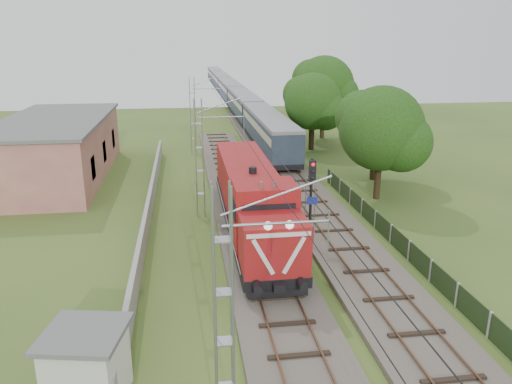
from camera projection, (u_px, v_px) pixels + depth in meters
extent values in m
plane|color=#3A5620|center=(275.00, 298.00, 23.49)|extent=(140.00, 140.00, 0.00)
cube|color=#6B6054|center=(254.00, 239.00, 30.07)|extent=(4.20, 70.00, 0.30)
cube|color=black|center=(254.00, 236.00, 30.01)|extent=(2.40, 70.00, 0.10)
cube|color=brown|center=(240.00, 235.00, 29.88)|extent=(0.08, 70.00, 0.05)
cube|color=brown|center=(268.00, 234.00, 30.11)|extent=(0.08, 70.00, 0.05)
cube|color=#6B6054|center=(291.00, 179.00, 43.06)|extent=(4.20, 80.00, 0.30)
cube|color=black|center=(291.00, 176.00, 43.00)|extent=(2.40, 80.00, 0.10)
cube|color=brown|center=(281.00, 176.00, 42.86)|extent=(0.08, 80.00, 0.05)
cube|color=brown|center=(300.00, 175.00, 43.09)|extent=(0.08, 80.00, 0.05)
cylinder|color=gray|center=(276.00, 223.00, 13.73)|extent=(3.00, 0.08, 0.08)
cylinder|color=gray|center=(221.00, 117.00, 32.66)|extent=(3.00, 0.08, 0.08)
cylinder|color=gray|center=(206.00, 89.00, 51.59)|extent=(3.00, 0.08, 0.08)
cylinder|color=black|center=(244.00, 136.00, 33.24)|extent=(0.03, 70.00, 0.03)
cylinder|color=black|center=(244.00, 116.00, 32.86)|extent=(0.03, 70.00, 0.03)
cube|color=#9E9E99|center=(149.00, 208.00, 33.75)|extent=(0.25, 40.00, 1.50)
cube|color=tan|center=(57.00, 149.00, 43.44)|extent=(8.00, 20.00, 5.00)
cube|color=#606060|center=(53.00, 120.00, 42.68)|extent=(8.40, 20.40, 0.25)
cube|color=black|center=(93.00, 168.00, 38.38)|extent=(0.10, 1.60, 1.80)
cube|color=black|center=(104.00, 151.00, 44.06)|extent=(0.10, 1.60, 1.80)
cube|color=black|center=(113.00, 139.00, 49.74)|extent=(0.10, 1.60, 1.80)
cube|color=black|center=(409.00, 251.00, 27.24)|extent=(0.05, 32.00, 1.15)
cube|color=#9E9E99|center=(331.00, 178.00, 41.44)|extent=(0.12, 0.12, 1.20)
cube|color=black|center=(251.00, 218.00, 31.05)|extent=(3.19, 18.07, 0.53)
cube|color=black|center=(267.00, 262.00, 25.61)|extent=(2.34, 3.83, 0.53)
cube|color=black|center=(241.00, 195.00, 36.68)|extent=(2.34, 3.83, 0.53)
cube|color=black|center=(278.00, 293.00, 22.72)|extent=(2.76, 0.27, 0.37)
cube|color=maroon|center=(273.00, 243.00, 23.32)|extent=(3.08, 2.66, 2.45)
sphere|color=white|center=(268.00, 226.00, 21.64)|extent=(0.38, 0.38, 0.38)
sphere|color=white|center=(290.00, 225.00, 21.77)|extent=(0.38, 0.38, 0.38)
cube|color=silver|center=(263.00, 257.00, 21.96)|extent=(1.07, 0.06, 1.78)
cube|color=silver|center=(294.00, 255.00, 22.15)|extent=(1.07, 0.06, 1.78)
cube|color=silver|center=(279.00, 235.00, 21.76)|extent=(2.87, 0.06, 0.19)
cube|color=maroon|center=(265.00, 215.00, 25.64)|extent=(3.19, 2.55, 3.40)
cube|color=black|center=(269.00, 214.00, 24.26)|extent=(2.66, 0.06, 0.96)
cube|color=maroon|center=(246.00, 181.00, 33.03)|extent=(2.98, 12.86, 2.76)
cylinder|color=black|center=(253.00, 171.00, 29.51)|extent=(0.47, 0.47, 0.43)
cylinder|color=gray|center=(261.00, 185.00, 24.25)|extent=(0.13, 0.13, 0.37)
cylinder|color=gray|center=(274.00, 185.00, 24.34)|extent=(0.13, 0.13, 0.37)
cube|color=black|center=(268.00, 144.00, 53.95)|extent=(2.82, 21.41, 0.49)
cube|color=#2C3B4A|center=(268.00, 129.00, 53.50)|extent=(2.92, 21.41, 2.63)
cube|color=#BEB293|center=(268.00, 125.00, 53.35)|extent=(2.96, 20.55, 0.73)
cube|color=gray|center=(269.00, 116.00, 53.07)|extent=(2.97, 21.41, 0.34)
cube|color=black|center=(244.00, 114.00, 75.14)|extent=(2.82, 21.41, 0.49)
cube|color=#2C3B4A|center=(244.00, 104.00, 74.68)|extent=(2.92, 21.41, 2.63)
cube|color=#BEB293|center=(244.00, 101.00, 74.54)|extent=(2.96, 20.55, 0.73)
cube|color=gray|center=(244.00, 94.00, 74.25)|extent=(2.97, 21.41, 0.34)
cube|color=black|center=(230.00, 98.00, 96.32)|extent=(2.82, 21.41, 0.49)
cube|color=#2C3B4A|center=(230.00, 90.00, 95.86)|extent=(2.92, 21.41, 2.63)
cube|color=#BEB293|center=(230.00, 87.00, 95.72)|extent=(2.96, 20.55, 0.73)
cube|color=gray|center=(230.00, 82.00, 95.44)|extent=(2.97, 21.41, 0.34)
cube|color=black|center=(221.00, 87.00, 117.50)|extent=(2.82, 21.41, 0.49)
cube|color=#2C3B4A|center=(221.00, 81.00, 117.05)|extent=(2.92, 21.41, 2.63)
cube|color=#BEB293|center=(221.00, 79.00, 116.91)|extent=(2.96, 20.55, 0.73)
cube|color=gray|center=(221.00, 74.00, 116.62)|extent=(2.97, 21.41, 0.34)
cube|color=black|center=(215.00, 80.00, 138.69)|extent=(2.82, 21.41, 0.49)
cube|color=#2C3B4A|center=(215.00, 74.00, 138.23)|extent=(2.92, 21.41, 2.63)
cube|color=#BEB293|center=(215.00, 73.00, 138.09)|extent=(2.96, 20.55, 0.73)
cube|color=gray|center=(215.00, 69.00, 137.81)|extent=(2.97, 21.41, 0.34)
cylinder|color=black|center=(310.00, 205.00, 28.06)|extent=(0.15, 0.15, 5.42)
cube|color=black|center=(312.00, 171.00, 27.30)|extent=(0.40, 0.27, 1.19)
sphere|color=red|center=(313.00, 165.00, 27.07)|extent=(0.20, 0.20, 0.20)
sphere|color=black|center=(313.00, 171.00, 27.18)|extent=(0.20, 0.20, 0.20)
sphere|color=black|center=(313.00, 178.00, 27.29)|extent=(0.20, 0.20, 0.20)
cube|color=navy|center=(312.00, 201.00, 27.85)|extent=(0.60, 0.11, 0.43)
cube|color=silver|center=(87.00, 369.00, 16.46)|extent=(2.64, 2.64, 2.46)
cube|color=#606060|center=(83.00, 334.00, 16.07)|extent=(3.03, 3.03, 0.17)
cylinder|color=#352316|center=(378.00, 174.00, 37.65)|extent=(0.49, 0.49, 3.83)
sphere|color=#16360E|center=(381.00, 129.00, 36.63)|extent=(6.27, 6.27, 6.27)
sphere|color=#16360E|center=(402.00, 142.00, 36.16)|extent=(4.39, 4.39, 4.39)
sphere|color=#16360E|center=(362.00, 117.00, 37.31)|extent=(4.07, 4.07, 4.07)
cylinder|color=#352316|center=(373.00, 160.00, 42.94)|extent=(0.50, 0.50, 3.52)
sphere|color=#16360E|center=(376.00, 123.00, 42.00)|extent=(5.76, 5.76, 5.76)
sphere|color=#16360E|center=(392.00, 133.00, 41.57)|extent=(4.03, 4.03, 4.03)
sphere|color=#16360E|center=(361.00, 114.00, 42.63)|extent=(3.75, 3.75, 3.75)
cylinder|color=#352316|center=(312.00, 133.00, 54.73)|extent=(0.59, 0.59, 3.74)
sphere|color=#16360E|center=(313.00, 102.00, 53.73)|extent=(6.12, 6.12, 6.12)
sphere|color=#16360E|center=(326.00, 110.00, 53.28)|extent=(4.29, 4.29, 4.29)
sphere|color=#16360E|center=(301.00, 94.00, 54.40)|extent=(3.98, 3.98, 3.98)
cylinder|color=#352316|center=(322.00, 120.00, 61.21)|extent=(0.54, 0.54, 4.45)
sphere|color=#16360E|center=(324.00, 86.00, 60.03)|extent=(7.28, 7.28, 7.28)
sphere|color=#16360E|center=(338.00, 96.00, 59.49)|extent=(5.10, 5.10, 5.10)
sphere|color=#16360E|center=(311.00, 79.00, 60.82)|extent=(4.73, 4.73, 4.73)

